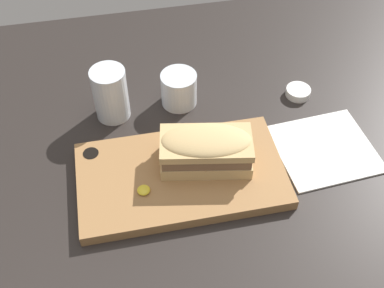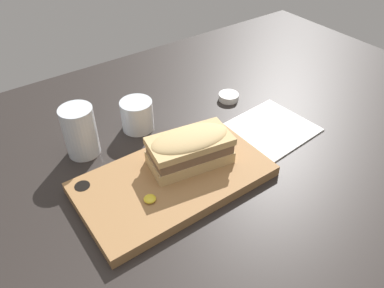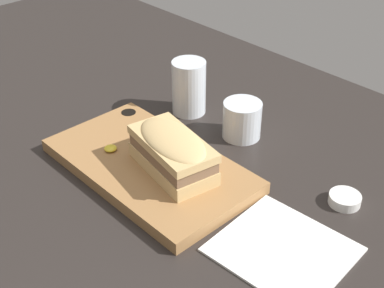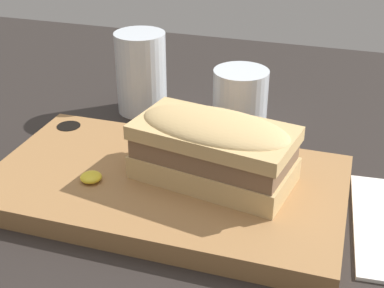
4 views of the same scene
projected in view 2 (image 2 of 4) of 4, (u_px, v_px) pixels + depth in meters
dining_table at (161, 207)px, 74.85cm from camera, size 198.94×124.63×2.00cm
serving_board at (173, 179)px, 77.89cm from camera, size 39.43×22.13×2.45cm
sandwich at (190, 147)px, 77.74cm from camera, size 18.42×11.64×7.49cm
mustard_dollop at (149, 198)px, 71.50cm from camera, size 2.41×2.41×0.96cm
water_glass at (81, 134)px, 83.24cm from camera, size 7.37×7.37×11.94cm
wine_glass at (137, 116)px, 91.48cm from camera, size 7.86×7.86×7.64cm
napkin at (271, 128)px, 93.25cm from camera, size 20.65×19.30×0.40cm
condiment_dish at (229, 97)px, 103.32cm from camera, size 5.53×5.53×1.79cm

